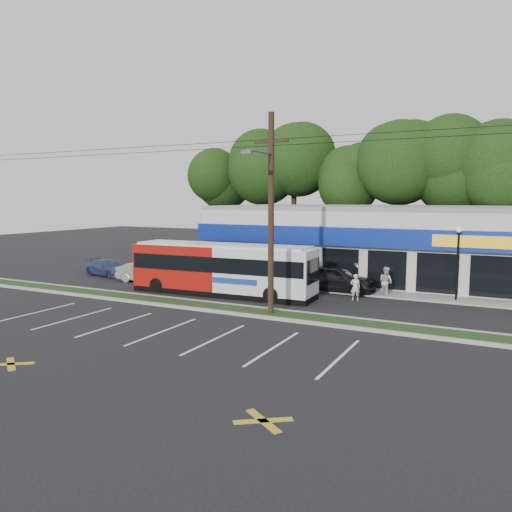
{
  "coord_description": "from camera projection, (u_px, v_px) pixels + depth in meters",
  "views": [
    {
      "loc": [
        13.56,
        -21.3,
        5.86
      ],
      "look_at": [
        0.12,
        5.0,
        2.44
      ],
      "focal_mm": 35.0,
      "sensor_mm": 36.0,
      "label": 1
    }
  ],
  "objects": [
    {
      "name": "ground",
      "position": [
        210.0,
        313.0,
        25.64
      ],
      "size": [
        120.0,
        120.0,
        0.0
      ],
      "primitive_type": "plane",
      "color": "black",
      "rests_on": "ground"
    },
    {
      "name": "grass_strip",
      "position": [
        220.0,
        308.0,
        26.52
      ],
      "size": [
        40.0,
        1.6,
        0.12
      ],
      "primitive_type": "cube",
      "color": "#1A3114",
      "rests_on": "ground"
    },
    {
      "name": "curb_south",
      "position": [
        211.0,
        311.0,
        25.77
      ],
      "size": [
        40.0,
        0.25,
        0.14
      ],
      "primitive_type": "cube",
      "color": "#9E9E93",
      "rests_on": "ground"
    },
    {
      "name": "curb_north",
      "position": [
        228.0,
        305.0,
        27.27
      ],
      "size": [
        40.0,
        0.25,
        0.14
      ],
      "primitive_type": "cube",
      "color": "#9E9E93",
      "rests_on": "ground"
    },
    {
      "name": "sidewalk",
      "position": [
        354.0,
        291.0,
        31.34
      ],
      "size": [
        32.0,
        2.2,
        0.1
      ],
      "primitive_type": "cube",
      "color": "#9E9E93",
      "rests_on": "ground"
    },
    {
      "name": "strip_mall",
      "position": [
        387.0,
        242.0,
        36.93
      ],
      "size": [
        25.0,
        12.55,
        5.3
      ],
      "color": "beige",
      "rests_on": "ground"
    },
    {
      "name": "utility_pole",
      "position": [
        267.0,
        207.0,
        24.56
      ],
      "size": [
        50.0,
        2.77,
        10.0
      ],
      "color": "black",
      "rests_on": "ground"
    },
    {
      "name": "lamp_post",
      "position": [
        458.0,
        255.0,
        28.15
      ],
      "size": [
        0.3,
        0.3,
        4.25
      ],
      "color": "black",
      "rests_on": "ground"
    },
    {
      "name": "tree_line",
      "position": [
        397.0,
        170.0,
        45.87
      ],
      "size": [
        46.76,
        6.76,
        11.83
      ],
      "color": "black",
      "rests_on": "ground"
    },
    {
      "name": "metrobus",
      "position": [
        222.0,
        268.0,
        30.31
      ],
      "size": [
        11.69,
        2.96,
        3.12
      ],
      "rotation": [
        0.0,
        0.0,
        0.04
      ],
      "color": "#A4130C",
      "rests_on": "ground"
    },
    {
      "name": "car_dark",
      "position": [
        336.0,
        279.0,
        31.26
      ],
      "size": [
        5.05,
        2.11,
        1.71
      ],
      "primitive_type": "imported",
      "rotation": [
        0.0,
        0.0,
        1.55
      ],
      "color": "black",
      "rests_on": "ground"
    },
    {
      "name": "car_silver",
      "position": [
        147.0,
        272.0,
        35.0
      ],
      "size": [
        4.51,
        2.11,
        1.43
      ],
      "primitive_type": "imported",
      "rotation": [
        0.0,
        0.0,
        1.71
      ],
      "color": "#979A9E",
      "rests_on": "ground"
    },
    {
      "name": "car_blue",
      "position": [
        107.0,
        268.0,
        37.84
      ],
      "size": [
        4.45,
        2.54,
        1.21
      ],
      "primitive_type": "imported",
      "rotation": [
        0.0,
        0.0,
        1.36
      ],
      "color": "navy",
      "rests_on": "ground"
    },
    {
      "name": "pedestrian_a",
      "position": [
        355.0,
        287.0,
        28.66
      ],
      "size": [
        0.65,
        0.53,
        1.54
      ],
      "primitive_type": "imported",
      "rotation": [
        0.0,
        0.0,
        3.47
      ],
      "color": "silver",
      "rests_on": "ground"
    },
    {
      "name": "pedestrian_b",
      "position": [
        386.0,
        282.0,
        29.76
      ],
      "size": [
        1.11,
        1.05,
        1.81
      ],
      "primitive_type": "imported",
      "rotation": [
        0.0,
        0.0,
        2.57
      ],
      "color": "beige",
      "rests_on": "ground"
    }
  ]
}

